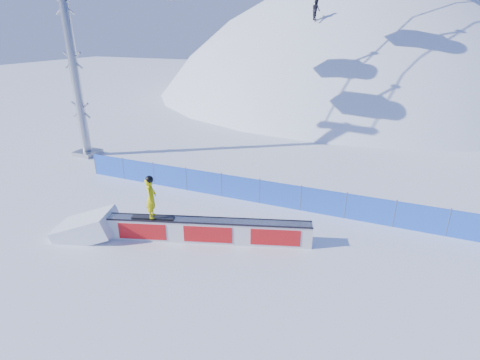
% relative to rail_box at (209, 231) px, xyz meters
% --- Properties ---
extents(ground, '(160.00, 160.00, 0.00)m').
position_rel_rail_box_xyz_m(ground, '(1.63, -0.46, -0.47)').
color(ground, white).
rests_on(ground, ground).
extents(snow_hill, '(64.00, 64.00, 64.00)m').
position_rel_rail_box_xyz_m(snow_hill, '(1.63, 41.54, -18.47)').
color(snow_hill, white).
rests_on(snow_hill, ground).
extents(safety_fence, '(22.05, 0.05, 1.30)m').
position_rel_rail_box_xyz_m(safety_fence, '(1.63, 4.04, 0.13)').
color(safety_fence, blue).
rests_on(safety_fence, ground).
extents(rail_box, '(7.75, 2.96, 0.96)m').
position_rel_rail_box_xyz_m(rail_box, '(0.00, 0.00, 0.00)').
color(rail_box, silver).
rests_on(rail_box, ground).
extents(snow_ramp, '(2.80, 2.21, 1.53)m').
position_rel_rail_box_xyz_m(snow_ramp, '(-4.74, -1.52, -0.47)').
color(snow_ramp, white).
rests_on(snow_ramp, ground).
extents(snowboarder, '(1.68, 0.80, 1.75)m').
position_rel_rail_box_xyz_m(snowboarder, '(-2.08, -0.67, 1.34)').
color(snowboarder, black).
rests_on(snowboarder, rail_box).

